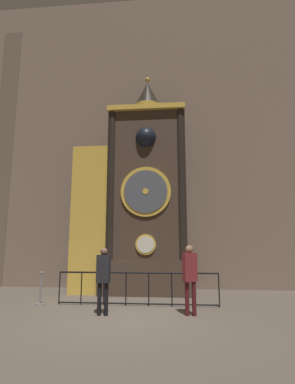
{
  "coord_description": "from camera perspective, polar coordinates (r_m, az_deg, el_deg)",
  "views": [
    {
      "loc": [
        1.4,
        -7.7,
        1.81
      ],
      "look_at": [
        0.32,
        3.92,
        3.86
      ],
      "focal_mm": 28.0,
      "sensor_mm": 36.0,
      "label": 1
    }
  ],
  "objects": [
    {
      "name": "clock_tower",
      "position": [
        11.82,
        -2.3,
        -1.39
      ],
      "size": [
        4.66,
        1.84,
        8.79
      ],
      "color": "#423328",
      "rests_on": "ground_plane"
    },
    {
      "name": "visitor_near",
      "position": [
        8.28,
        -8.4,
        -15.26
      ],
      "size": [
        0.35,
        0.24,
        1.72
      ],
      "rotation": [
        0.0,
        0.0,
        -0.05
      ],
      "color": "black",
      "rests_on": "ground_plane"
    },
    {
      "name": "railing_fence",
      "position": [
        9.49,
        -1.96,
        -17.58
      ],
      "size": [
        4.89,
        0.05,
        0.98
      ],
      "color": "black",
      "rests_on": "ground_plane"
    },
    {
      "name": "visitor_far",
      "position": [
        8.24,
        8.09,
        -14.99
      ],
      "size": [
        0.39,
        0.32,
        1.79
      ],
      "rotation": [
        0.0,
        0.0,
        0.35
      ],
      "color": "#461518",
      "rests_on": "ground_plane"
    },
    {
      "name": "stanchion_post",
      "position": [
        10.2,
        -19.73,
        -17.81
      ],
      "size": [
        0.28,
        0.28,
        0.99
      ],
      "color": "gray",
      "rests_on": "ground_plane"
    },
    {
      "name": "ground_plane",
      "position": [
        8.03,
        -5.31,
        -22.95
      ],
      "size": [
        28.0,
        28.0,
        0.0
      ],
      "primitive_type": "plane",
      "color": "brown"
    },
    {
      "name": "cathedral_back_wall",
      "position": [
        14.02,
        -1.18,
        11.18
      ],
      "size": [
        24.0,
        0.32,
        13.75
      ],
      "color": "#7A6656",
      "rests_on": "ground_plane"
    }
  ]
}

